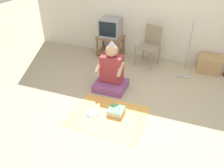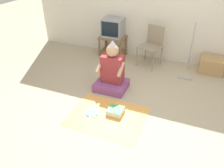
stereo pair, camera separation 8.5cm
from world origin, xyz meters
name	(u,v)px [view 1 (the left image)]	position (x,y,z in m)	size (l,w,h in m)	color
ground_plane	(136,114)	(0.00, 0.00, 0.00)	(16.00, 16.00, 0.00)	tan
wall_back	(168,1)	(0.00, 2.19, 1.27)	(6.40, 0.06, 2.55)	silver
tv_stand	(110,44)	(-1.16, 1.95, 0.27)	(0.59, 0.43, 0.45)	olive
tv	(111,28)	(-1.16, 1.95, 0.66)	(0.45, 0.39, 0.42)	#99999E
folding_chair	(150,43)	(-0.20, 1.80, 0.49)	(0.53, 0.51, 0.84)	gray
cardboard_box_stack	(209,64)	(1.03, 1.93, 0.16)	(0.46, 0.41, 0.31)	tan
dust_mop	(186,61)	(0.58, 1.55, 0.32)	(0.28, 0.47, 1.12)	#B2ADA3
person_seated	(111,73)	(-0.62, 0.58, 0.31)	(0.55, 0.49, 0.91)	#8C4C8C
party_cloth	(108,116)	(-0.39, -0.19, 0.00)	(1.14, 0.88, 0.01)	#EFA84C
birthday_cake	(116,111)	(-0.30, -0.08, 0.05)	(0.24, 0.24, 0.14)	white
paper_plate	(92,113)	(-0.64, -0.22, 0.01)	(0.19, 0.19, 0.01)	blue
plastic_spoon_near	(94,118)	(-0.57, -0.31, 0.01)	(0.06, 0.14, 0.01)	white
plastic_spoon_far	(91,118)	(-0.62, -0.34, 0.01)	(0.04, 0.14, 0.01)	white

